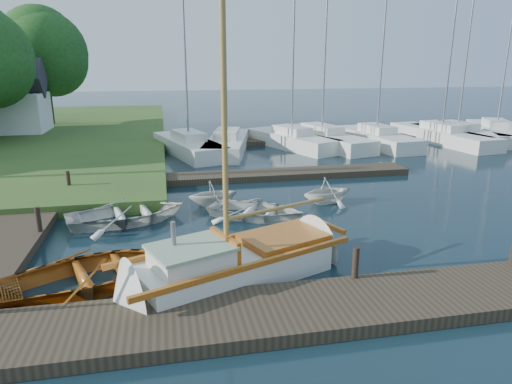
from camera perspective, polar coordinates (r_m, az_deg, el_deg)
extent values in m
plane|color=black|center=(15.92, 0.00, -4.16)|extent=(160.00, 160.00, 0.00)
cube|color=#32281C|center=(10.58, 6.68, -14.35)|extent=(18.00, 2.20, 0.30)
cube|color=#32281C|center=(18.19, -26.96, -2.86)|extent=(2.20, 18.00, 0.30)
cube|color=#32281C|center=(22.37, 1.71, 2.17)|extent=(14.00, 1.60, 0.30)
cube|color=#32281C|center=(33.71, 11.40, 6.54)|extent=(30.00, 1.60, 0.30)
cylinder|color=black|center=(10.77, -10.60, -10.65)|extent=(0.16, 0.16, 0.80)
cylinder|color=black|center=(11.66, 12.34, -8.60)|extent=(0.16, 0.16, 0.80)
cylinder|color=black|center=(15.93, -25.55, -3.10)|extent=(0.16, 0.16, 0.80)
cylinder|color=black|center=(20.62, -22.39, 1.34)|extent=(0.16, 0.16, 0.80)
cube|color=white|center=(12.09, -2.79, -9.75)|extent=(5.39, 3.73, 0.90)
cone|color=white|center=(13.76, 8.26, -6.63)|extent=(1.94, 2.30, 1.96)
cone|color=white|center=(11.07, -16.39, -13.03)|extent=(1.66, 2.19, 1.96)
cube|color=#984A14|center=(12.64, -5.02, -6.10)|extent=(5.79, 2.43, 0.14)
cube|color=#984A14|center=(11.15, -0.33, -9.15)|extent=(5.79, 2.43, 0.14)
cube|color=#984A14|center=(13.79, 9.44, -4.34)|extent=(0.52, 1.06, 0.14)
cube|color=white|center=(11.31, -8.12, -8.06)|extent=(2.19, 1.97, 0.44)
cube|color=#8DAA89|center=(11.21, -8.17, -6.89)|extent=(2.32, 2.10, 0.08)
cube|color=#984A14|center=(11.67, -3.91, -6.71)|extent=(0.64, 1.34, 0.60)
cylinder|color=slate|center=(11.23, -10.29, -5.13)|extent=(0.12, 0.12, 0.60)
cube|color=#984A14|center=(12.69, 3.42, -5.78)|extent=(2.60, 2.21, 0.20)
cylinder|color=olive|center=(10.82, -4.07, 12.78)|extent=(0.14, 0.14, 8.40)
cylinder|color=olive|center=(12.27, 2.74, -2.07)|extent=(3.00, 1.29, 0.10)
imported|color=#984A14|center=(12.34, -19.60, -9.00)|extent=(5.27, 4.56, 0.92)
imported|color=white|center=(16.73, -15.82, -2.24)|extent=(4.71, 3.88, 0.85)
imported|color=white|center=(18.15, -5.36, 0.07)|extent=(2.29, 2.07, 1.06)
imported|color=white|center=(16.59, -0.06, -1.96)|extent=(4.35, 3.97, 0.74)
imported|color=white|center=(18.47, 8.96, 0.38)|extent=(2.60, 2.38, 1.16)
cube|color=white|center=(28.56, -8.39, 5.64)|extent=(4.35, 8.22, 0.90)
cube|color=white|center=(28.44, -8.45, 7.03)|extent=(2.13, 3.05, 0.50)
cylinder|color=slate|center=(28.12, -8.86, 16.58)|extent=(0.12, 0.12, 9.95)
cube|color=white|center=(29.03, -3.63, 5.94)|extent=(4.07, 8.23, 0.90)
cube|color=white|center=(28.92, -3.65, 7.31)|extent=(2.03, 3.03, 0.50)
cylinder|color=slate|center=(28.59, -3.81, 16.03)|extent=(0.12, 0.12, 9.27)
cube|color=white|center=(30.52, 4.45, 6.42)|extent=(5.01, 7.98, 0.90)
cube|color=white|center=(30.41, 4.48, 7.72)|extent=(2.33, 3.04, 0.50)
cylinder|color=slate|center=(30.12, 4.72, 18.09)|extent=(0.12, 0.12, 11.46)
cube|color=white|center=(31.48, 8.21, 6.60)|extent=(4.46, 9.50, 0.90)
cube|color=white|center=(31.38, 8.26, 7.86)|extent=(2.17, 3.48, 0.50)
cylinder|color=slate|center=(31.11, 8.70, 18.27)|extent=(0.12, 0.12, 11.86)
cube|color=white|center=(32.16, 14.80, 6.43)|extent=(3.01, 8.09, 0.90)
cube|color=white|center=(32.06, 14.89, 7.66)|extent=(1.68, 2.90, 0.50)
cylinder|color=slate|center=(31.76, 15.49, 15.83)|extent=(0.12, 0.12, 9.64)
cube|color=white|center=(34.79, 22.19, 6.47)|extent=(3.24, 9.48, 0.90)
cube|color=white|center=(34.70, 22.31, 7.60)|extent=(1.76, 3.39, 0.50)
cylinder|color=slate|center=(34.43, 23.10, 14.83)|extent=(0.12, 0.12, 9.28)
cube|color=white|center=(35.66, 23.83, 6.49)|extent=(3.73, 7.78, 0.90)
cube|color=white|center=(35.57, 23.96, 7.60)|extent=(1.92, 2.86, 0.50)
cylinder|color=slate|center=(35.30, 24.81, 14.88)|extent=(0.12, 0.12, 9.57)
cube|color=white|center=(38.16, 27.80, 6.55)|extent=(5.69, 9.39, 0.90)
cube|color=white|center=(38.07, 27.94, 7.59)|extent=(2.57, 3.54, 0.50)
cylinder|color=slate|center=(37.83, 28.95, 15.09)|extent=(0.12, 0.12, 10.53)
cube|color=silver|center=(38.44, -28.43, 8.72)|extent=(5.00, 4.00, 2.80)
cube|color=#313136|center=(38.29, -28.92, 12.32)|extent=(5.25, 2.88, 2.88)
cylinder|color=#332114|center=(41.76, -24.32, 10.25)|extent=(0.36, 0.36, 3.67)
sphere|color=#1B4116|center=(41.65, -24.93, 15.40)|extent=(6.73, 6.73, 6.73)
sphere|color=#1B4116|center=(41.24, -24.25, 14.77)|extent=(5.71, 5.71, 5.71)
sphere|color=#1B4116|center=(42.14, -25.48, 16.31)|extent=(6.12, 6.12, 6.12)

